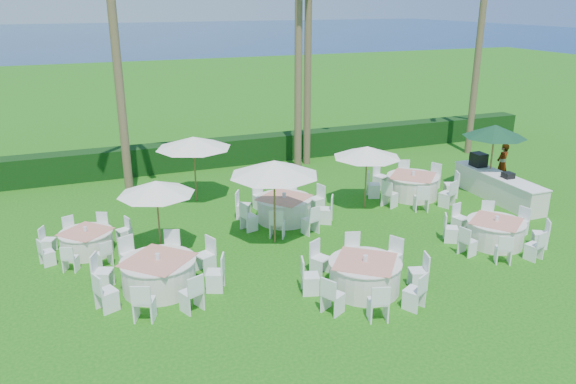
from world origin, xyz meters
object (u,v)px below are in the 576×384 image
at_px(banquet_table_f, 412,186).
at_px(umbrella_b, 274,168).
at_px(banquet_table_a, 159,274).
at_px(banquet_table_d, 87,242).
at_px(umbrella_green, 495,131).
at_px(umbrella_d, 367,152).
at_px(banquet_table_c, 495,232).
at_px(umbrella_c, 193,143).
at_px(staff_person, 502,164).
at_px(banquet_table_e, 284,208).
at_px(umbrella_a, 156,188).
at_px(buffet_table, 497,186).
at_px(banquet_table_b, 365,275).

xyz_separation_m(banquet_table_f, umbrella_b, (-6.44, -2.07, 1.99)).
bearing_deg(banquet_table_a, banquet_table_d, 118.34).
bearing_deg(umbrella_green, umbrella_d, 176.61).
bearing_deg(umbrella_b, umbrella_d, 22.27).
relative_size(banquet_table_c, umbrella_d, 1.26).
bearing_deg(umbrella_c, staff_person, -11.87).
height_order(banquet_table_e, umbrella_a, umbrella_a).
bearing_deg(buffet_table, banquet_table_c, -131.79).
distance_m(banquet_table_f, staff_person, 4.40).
relative_size(banquet_table_b, umbrella_c, 1.18).
bearing_deg(banquet_table_c, umbrella_green, 51.87).
height_order(banquet_table_c, staff_person, staff_person).
height_order(banquet_table_f, umbrella_b, umbrella_b).
bearing_deg(banquet_table_c, umbrella_c, 136.53).
distance_m(banquet_table_a, umbrella_a, 2.71).
bearing_deg(banquet_table_d, umbrella_b, -13.82).
bearing_deg(umbrella_c, banquet_table_a, -110.83).
height_order(umbrella_c, umbrella_green, umbrella_green).
distance_m(umbrella_c, umbrella_d, 6.37).
height_order(banquet_table_d, umbrella_green, umbrella_green).
relative_size(banquet_table_a, umbrella_a, 1.43).
xyz_separation_m(banquet_table_d, buffet_table, (14.86, -0.73, 0.17)).
bearing_deg(umbrella_c, umbrella_d, -28.38).
height_order(banquet_table_c, umbrella_c, umbrella_c).
relative_size(banquet_table_c, banquet_table_f, 0.91).
distance_m(banquet_table_b, buffet_table, 9.29).
bearing_deg(banquet_table_e, staff_person, 3.04).
xyz_separation_m(banquet_table_c, umbrella_a, (-9.87, 3.03, 1.73)).
xyz_separation_m(banquet_table_b, umbrella_b, (-1.13, 3.75, 2.01)).
xyz_separation_m(banquet_table_e, umbrella_d, (3.22, 0.08, 1.68)).
bearing_deg(umbrella_a, banquet_table_b, -41.65).
bearing_deg(banquet_table_a, staff_person, 14.74).
height_order(banquet_table_b, banquet_table_f, banquet_table_f).
height_order(banquet_table_a, umbrella_d, umbrella_d).
bearing_deg(banquet_table_b, umbrella_green, 31.44).
xyz_separation_m(banquet_table_b, umbrella_green, (8.41, 5.14, 2.06)).
bearing_deg(banquet_table_c, umbrella_b, 157.31).
distance_m(umbrella_c, staff_person, 12.61).
height_order(banquet_table_f, umbrella_d, umbrella_d).
relative_size(umbrella_a, umbrella_c, 0.84).
relative_size(banquet_table_d, umbrella_b, 0.97).
relative_size(banquet_table_a, staff_person, 1.97).
distance_m(banquet_table_b, umbrella_c, 9.05).
bearing_deg(banquet_table_f, staff_person, 1.12).
xyz_separation_m(banquet_table_a, banquet_table_f, (10.33, 3.79, 0.00)).
bearing_deg(umbrella_d, umbrella_a, -170.12).
distance_m(banquet_table_a, umbrella_d, 8.91).
bearing_deg(banquet_table_d, buffet_table, -2.80).
bearing_deg(umbrella_b, buffet_table, 3.93).
relative_size(umbrella_a, staff_person, 1.38).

